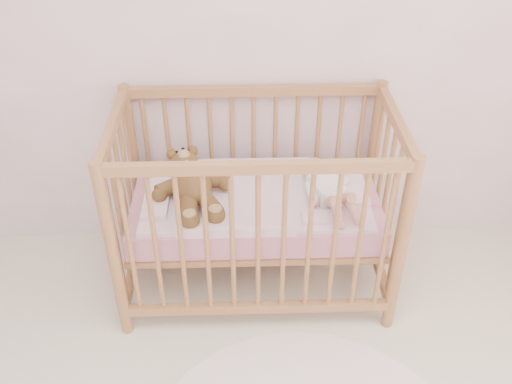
{
  "coord_description": "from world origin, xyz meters",
  "views": [
    {
      "loc": [
        0.07,
        -0.67,
        2.23
      ],
      "look_at": [
        0.13,
        1.55,
        0.62
      ],
      "focal_mm": 40.0,
      "sensor_mm": 36.0,
      "label": 1
    }
  ],
  "objects": [
    {
      "name": "teddy_bear",
      "position": [
        -0.17,
        1.58,
        0.65
      ],
      "size": [
        0.55,
        0.67,
        0.16
      ],
      "primitive_type": null,
      "rotation": [
        0.0,
        0.0,
        0.26
      ],
      "color": "brown",
      "rests_on": "blanket"
    },
    {
      "name": "wall_back",
      "position": [
        0.0,
        2.0,
        1.35
      ],
      "size": [
        4.0,
        0.02,
        2.7
      ],
      "primitive_type": "cube",
      "color": "white",
      "rests_on": "floor"
    },
    {
      "name": "crib",
      "position": [
        0.13,
        1.6,
        0.5
      ],
      "size": [
        1.36,
        0.76,
        1.0
      ],
      "primitive_type": null,
      "color": "#B77D4E",
      "rests_on": "floor"
    },
    {
      "name": "mattress",
      "position": [
        0.13,
        1.6,
        0.49
      ],
      "size": [
        1.22,
        0.62,
        0.13
      ],
      "primitive_type": "cube",
      "color": "pink",
      "rests_on": "crib"
    },
    {
      "name": "baby",
      "position": [
        0.48,
        1.58,
        0.64
      ],
      "size": [
        0.39,
        0.58,
        0.13
      ],
      "primitive_type": null,
      "rotation": [
        0.0,
        0.0,
        0.29
      ],
      "color": "white",
      "rests_on": "blanket"
    },
    {
      "name": "blanket",
      "position": [
        0.13,
        1.6,
        0.56
      ],
      "size": [
        1.1,
        0.58,
        0.06
      ],
      "primitive_type": null,
      "color": "pink",
      "rests_on": "mattress"
    }
  ]
}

